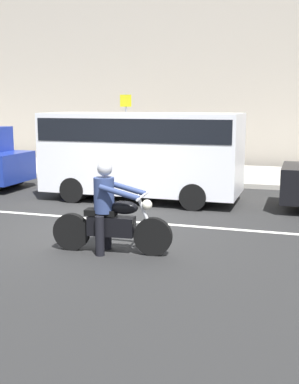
{
  "coord_description": "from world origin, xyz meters",
  "views": [
    {
      "loc": [
        3.88,
        -8.56,
        2.46
      ],
      "look_at": [
        1.36,
        -0.62,
        0.95
      ],
      "focal_mm": 45.62,
      "sensor_mm": 36.0,
      "label": 1
    }
  ],
  "objects": [
    {
      "name": "street_sign_post",
      "position": [
        -2.48,
        8.61,
        1.76
      ],
      "size": [
        0.44,
        0.08,
        2.68
      ],
      "color": "gray",
      "rests_on": "sidewalk_slab"
    },
    {
      "name": "ground_plane",
      "position": [
        0.0,
        0.0,
        0.0
      ],
      "size": [
        80.0,
        80.0,
        0.0
      ],
      "primitive_type": "plane",
      "color": "#262626"
    },
    {
      "name": "lane_marking_stripe",
      "position": [
        0.67,
        0.9,
        0.0
      ],
      "size": [
        18.0,
        0.14,
        0.01
      ],
      "primitive_type": "cube",
      "color": "silver",
      "rests_on": "ground_plane"
    },
    {
      "name": "motorcycle_with_rider_denim_blue",
      "position": [
        0.88,
        -1.24,
        0.63
      ],
      "size": [
        2.06,
        0.7,
        1.54
      ],
      "color": "black",
      "rests_on": "ground_plane"
    },
    {
      "name": "pedestrian_bystander",
      "position": [
        0.03,
        8.79,
        1.12
      ],
      "size": [
        0.34,
        0.34,
        1.67
      ],
      "color": "black",
      "rests_on": "sidewalk_slab"
    },
    {
      "name": "parked_van_white",
      "position": [
        -0.08,
        3.27,
        1.3
      ],
      "size": [
        5.01,
        1.96,
        2.24
      ],
      "color": "silver",
      "rests_on": "ground_plane"
    },
    {
      "name": "sidewalk_slab",
      "position": [
        0.0,
        8.0,
        0.07
      ],
      "size": [
        40.0,
        4.4,
        0.14
      ],
      "primitive_type": "cube",
      "color": "#A8A399",
      "rests_on": "ground_plane"
    }
  ]
}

